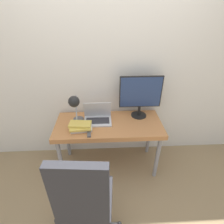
# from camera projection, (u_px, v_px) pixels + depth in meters

# --- Properties ---
(ground_plane) EXTENTS (12.00, 12.00, 0.00)m
(ground_plane) POSITION_uv_depth(u_px,v_px,m) (110.00, 181.00, 2.30)
(ground_plane) COLOR #937A56
(wall_back) EXTENTS (8.00, 0.05, 2.60)m
(wall_back) POSITION_uv_depth(u_px,v_px,m) (107.00, 69.00, 2.18)
(wall_back) COLOR silver
(wall_back) RESTS_ON ground_plane
(desk) EXTENTS (1.33, 0.58, 0.72)m
(desk) POSITION_uv_depth(u_px,v_px,m) (109.00, 128.00, 2.22)
(desk) COLOR #B77542
(desk) RESTS_ON ground_plane
(laptop) EXTENTS (0.34, 0.24, 0.25)m
(laptop) POSITION_uv_depth(u_px,v_px,m) (98.00, 117.00, 2.20)
(laptop) COLOR silver
(laptop) RESTS_ON desk
(monitor) EXTENTS (0.53, 0.20, 0.55)m
(monitor) POSITION_uv_depth(u_px,v_px,m) (140.00, 94.00, 2.17)
(monitor) COLOR black
(monitor) RESTS_ON desk
(desk_lamp) EXTENTS (0.13, 0.28, 0.41)m
(desk_lamp) POSITION_uv_depth(u_px,v_px,m) (75.00, 104.00, 1.97)
(desk_lamp) COLOR #4C4C51
(desk_lamp) RESTS_ON desk
(office_chair) EXTENTS (0.62, 0.63, 1.10)m
(office_chair) POSITION_uv_depth(u_px,v_px,m) (84.00, 199.00, 1.46)
(office_chair) COLOR black
(office_chair) RESTS_ON ground_plane
(book_stack) EXTENTS (0.27, 0.19, 0.09)m
(book_stack) POSITION_uv_depth(u_px,v_px,m) (81.00, 127.00, 2.04)
(book_stack) COLOR silver
(book_stack) RESTS_ON desk
(tv_remote) EXTENTS (0.05, 0.14, 0.02)m
(tv_remote) POSITION_uv_depth(u_px,v_px,m) (89.00, 133.00, 1.99)
(tv_remote) COLOR #4C4C51
(tv_remote) RESTS_ON desk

